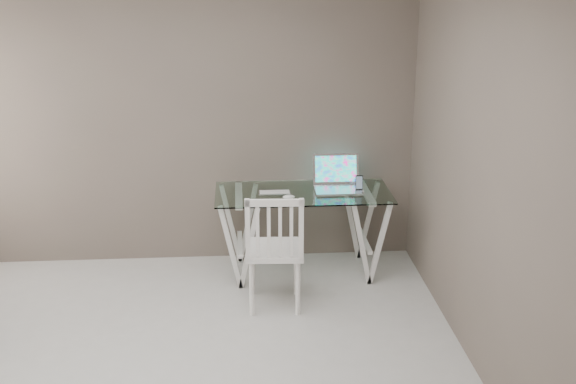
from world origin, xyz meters
name	(u,v)px	position (x,y,z in m)	size (l,w,h in m)	color
room	(152,135)	(-0.06, 0.02, 1.72)	(4.50, 4.52, 2.71)	#B6B3AE
desk	(303,231)	(0.97, 1.85, 0.38)	(1.50, 0.70, 0.75)	silver
chair	(274,247)	(0.69, 1.16, 0.53)	(0.46, 0.46, 0.97)	white
laptop	(337,181)	(1.28, 1.93, 0.81)	(0.40, 0.36, 0.28)	silver
keyboard	(275,192)	(0.73, 1.85, 0.75)	(0.27, 0.12, 0.01)	silver
mouse	(289,197)	(0.84, 1.68, 0.76)	(0.10, 0.06, 0.03)	white
phone_dock	(359,187)	(1.45, 1.83, 0.78)	(0.08, 0.08, 0.14)	white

